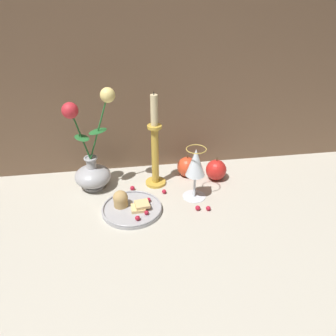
# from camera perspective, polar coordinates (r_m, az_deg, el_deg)

# --- Properties ---
(ground_plane) EXTENTS (2.40, 2.40, 0.00)m
(ground_plane) POSITION_cam_1_polar(r_m,az_deg,el_deg) (1.13, -2.66, -5.10)
(ground_plane) COLOR #B7B2A3
(ground_plane) RESTS_ON ground
(vase) EXTENTS (0.17, 0.13, 0.36)m
(vase) POSITION_cam_1_polar(r_m,az_deg,el_deg) (1.16, -13.10, 0.56)
(vase) COLOR #A3A3A8
(vase) RESTS_ON ground_plane
(plate_with_pastries) EXTENTS (0.19, 0.19, 0.07)m
(plate_with_pastries) POSITION_cam_1_polar(r_m,az_deg,el_deg) (1.06, -6.60, -6.68)
(plate_with_pastries) COLOR #A3A3A8
(plate_with_pastries) RESTS_ON ground_plane
(wine_glass) EXTENTS (0.08, 0.08, 0.18)m
(wine_glass) POSITION_cam_1_polar(r_m,az_deg,el_deg) (1.07, 4.82, 0.57)
(wine_glass) COLOR silver
(wine_glass) RESTS_ON ground_plane
(candlestick) EXTENTS (0.07, 0.07, 0.34)m
(candlestick) POSITION_cam_1_polar(r_m,az_deg,el_deg) (1.13, -2.28, 3.25)
(candlestick) COLOR gold
(candlestick) RESTS_ON ground_plane
(apple_beside_vase) EXTENTS (0.08, 0.08, 0.09)m
(apple_beside_vase) POSITION_cam_1_polar(r_m,az_deg,el_deg) (1.22, 8.37, -0.33)
(apple_beside_vase) COLOR red
(apple_beside_vase) RESTS_ON ground_plane
(apple_near_glass) EXTENTS (0.07, 0.07, 0.09)m
(apple_near_glass) POSITION_cam_1_polar(r_m,az_deg,el_deg) (1.23, 3.34, 0.22)
(apple_near_glass) COLOR #D14223
(apple_near_glass) RESTS_ON ground_plane
(berry_near_plate) EXTENTS (0.02, 0.02, 0.02)m
(berry_near_plate) POSITION_cam_1_polar(r_m,az_deg,el_deg) (1.16, -6.23, -3.52)
(berry_near_plate) COLOR #AD192D
(berry_near_plate) RESTS_ON ground_plane
(berry_front_center) EXTENTS (0.02, 0.02, 0.02)m
(berry_front_center) POSITION_cam_1_polar(r_m,az_deg,el_deg) (1.14, -0.68, -4.12)
(berry_front_center) COLOR #AD192D
(berry_front_center) RESTS_ON ground_plane
(berry_by_glass_stem) EXTENTS (0.02, 0.02, 0.02)m
(berry_by_glass_stem) POSITION_cam_1_polar(r_m,az_deg,el_deg) (1.07, 5.20, -6.94)
(berry_by_glass_stem) COLOR #AD192D
(berry_by_glass_stem) RESTS_ON ground_plane
(berry_under_candlestick) EXTENTS (0.02, 0.02, 0.02)m
(berry_under_candlestick) POSITION_cam_1_polar(r_m,az_deg,el_deg) (1.07, 7.03, -6.98)
(berry_under_candlestick) COLOR #AD192D
(berry_under_candlestick) RESTS_ON ground_plane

